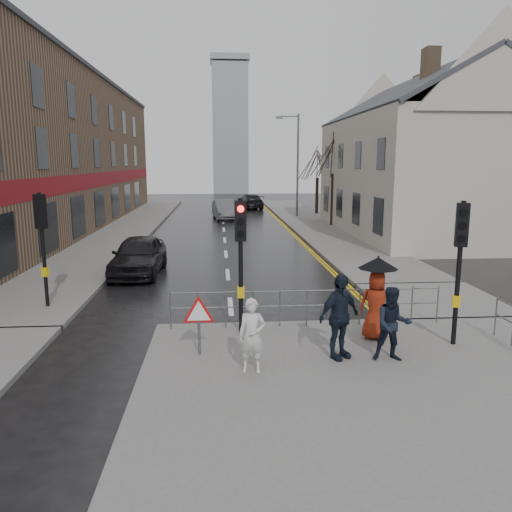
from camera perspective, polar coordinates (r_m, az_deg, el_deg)
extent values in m
plane|color=black|center=(12.68, -2.58, -9.61)|extent=(120.00, 120.00, 0.00)
cube|color=#605E5B|center=(10.01, 16.18, -15.35)|extent=(10.00, 9.00, 0.14)
cube|color=#605E5B|center=(35.70, -14.25, 3.36)|extent=(4.00, 44.00, 0.14)
cube|color=#605E5B|center=(37.77, 6.16, 4.01)|extent=(4.00, 40.00, 0.14)
cube|color=#605E5B|center=(16.95, 19.70, -4.76)|extent=(4.00, 4.20, 0.14)
cube|color=brown|center=(35.85, -23.74, 10.73)|extent=(8.00, 42.00, 10.00)
cube|color=#B4AE9C|center=(32.35, 18.31, 8.53)|extent=(9.00, 16.00, 7.00)
cube|color=brown|center=(28.48, 19.30, 19.80)|extent=(0.70, 0.90, 1.80)
cube|color=brown|center=(36.81, 18.18, 17.64)|extent=(0.70, 0.90, 1.80)
cube|color=#919399|center=(74.06, -2.97, 14.19)|extent=(5.00, 5.00, 18.00)
cylinder|color=black|center=(12.37, -1.76, -1.25)|extent=(0.11, 0.11, 3.40)
cube|color=black|center=(12.19, -1.79, 4.05)|extent=(0.28, 0.22, 1.00)
cylinder|color=#FF0C07|center=(12.02, -1.77, 5.40)|extent=(0.16, 0.04, 0.16)
cylinder|color=black|center=(12.05, -1.76, 3.98)|extent=(0.16, 0.04, 0.16)
cylinder|color=black|center=(12.09, -1.75, 2.56)|extent=(0.16, 0.04, 0.16)
cube|color=gold|center=(12.52, -1.74, -4.16)|extent=(0.18, 0.14, 0.28)
cylinder|color=black|center=(12.48, 22.12, -1.93)|extent=(0.11, 0.11, 3.40)
cube|color=black|center=(12.30, 22.49, 3.31)|extent=(0.34, 0.30, 1.00)
cylinder|color=black|center=(12.13, 22.66, 4.63)|extent=(0.16, 0.09, 0.16)
cylinder|color=black|center=(12.16, 22.56, 3.23)|extent=(0.16, 0.09, 0.16)
cylinder|color=black|center=(12.20, 22.46, 1.83)|extent=(0.16, 0.09, 0.16)
cube|color=gold|center=(12.63, 21.91, -4.81)|extent=(0.22, 0.19, 0.28)
cylinder|color=black|center=(15.97, -23.13, 0.60)|extent=(0.11, 0.11, 3.40)
cube|color=black|center=(15.83, -23.43, 4.70)|extent=(0.34, 0.30, 1.00)
cylinder|color=black|center=(15.91, -23.20, 5.83)|extent=(0.16, 0.09, 0.16)
cylinder|color=black|center=(15.94, -23.12, 4.76)|extent=(0.16, 0.09, 0.16)
cylinder|color=black|center=(15.97, -23.04, 3.69)|extent=(0.16, 0.09, 0.16)
cube|color=gold|center=(16.09, -22.96, -1.68)|extent=(0.22, 0.19, 0.28)
cylinder|color=#595B5E|center=(13.11, -9.74, -6.13)|extent=(0.04, 0.04, 1.00)
cylinder|color=#595B5E|center=(14.29, 20.04, -5.23)|extent=(0.04, 0.04, 1.00)
cylinder|color=#595B5E|center=(13.12, 5.86, -3.97)|extent=(7.10, 0.04, 0.04)
cylinder|color=#595B5E|center=(13.23, 5.82, -5.65)|extent=(7.10, 0.04, 0.04)
cylinder|color=#595B5E|center=(13.80, 25.72, -6.20)|extent=(0.04, 0.04, 1.00)
cylinder|color=#595B5E|center=(11.37, -6.50, -9.08)|extent=(0.06, 0.06, 0.85)
cylinder|color=red|center=(11.20, -6.56, -6.55)|extent=(0.80, 0.03, 0.80)
cylinder|color=white|center=(11.18, -6.57, -6.58)|extent=(0.60, 0.03, 0.60)
cylinder|color=#595B5E|center=(40.40, 4.79, 10.24)|extent=(0.16, 0.16, 8.00)
cylinder|color=#595B5E|center=(40.45, 3.86, 15.65)|extent=(1.40, 0.10, 0.10)
cube|color=#595B5E|center=(40.34, 2.69, 15.53)|extent=(0.50, 0.25, 0.18)
cylinder|color=black|center=(34.88, 8.73, 6.40)|extent=(0.26, 0.26, 3.50)
cylinder|color=black|center=(42.80, 6.98, 6.87)|extent=(0.26, 0.26, 3.00)
imported|color=silver|center=(10.29, -0.46, -9.08)|extent=(0.61, 0.45, 1.54)
imported|color=black|center=(11.23, 15.36, -7.54)|extent=(0.86, 0.70, 1.63)
imported|color=maroon|center=(12.47, 13.58, -5.49)|extent=(0.98, 0.86, 1.70)
cylinder|color=black|center=(12.44, 13.60, -5.05)|extent=(0.02, 0.02, 1.90)
cone|color=black|center=(12.22, 13.79, -0.76)|extent=(0.96, 0.96, 0.28)
imported|color=black|center=(11.08, 9.49, -6.84)|extent=(1.19, 0.97, 1.89)
imported|color=black|center=(20.28, -13.27, 0.07)|extent=(1.98, 4.57, 1.54)
imported|color=#505355|center=(39.32, -3.56, 5.32)|extent=(2.15, 4.77, 1.52)
imported|color=black|center=(48.19, -0.68, 6.25)|extent=(2.58, 5.06, 1.41)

